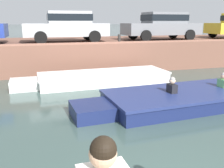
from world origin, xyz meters
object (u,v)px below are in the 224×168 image
object	(u,v)px
motorboat_passing	(187,98)
car_left_inner_silver	(67,25)
car_centre_grey	(162,25)
boat_moored_central_white	(98,78)
mooring_bollard_mid	(119,38)

from	to	relation	value
motorboat_passing	car_left_inner_silver	bearing A→B (deg)	112.99
car_left_inner_silver	car_centre_grey	distance (m)	5.39
car_left_inner_silver	motorboat_passing	bearing A→B (deg)	-67.01
boat_moored_central_white	car_left_inner_silver	size ratio (longest dim) A/B	1.51
boat_moored_central_white	car_left_inner_silver	distance (m)	4.10
boat_moored_central_white	car_centre_grey	bearing A→B (deg)	36.89
motorboat_passing	car_centre_grey	bearing A→B (deg)	69.94
boat_moored_central_white	mooring_bollard_mid	bearing A→B (deg)	52.33
car_left_inner_silver	mooring_bollard_mid	world-z (taller)	car_left_inner_silver
car_left_inner_silver	car_centre_grey	size ratio (longest dim) A/B	0.96
boat_moored_central_white	mooring_bollard_mid	world-z (taller)	mooring_bollard_mid
boat_moored_central_white	motorboat_passing	distance (m)	3.98
motorboat_passing	mooring_bollard_mid	world-z (taller)	mooring_bollard_mid
car_left_inner_silver	mooring_bollard_mid	distance (m)	2.83
car_centre_grey	mooring_bollard_mid	world-z (taller)	car_centre_grey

